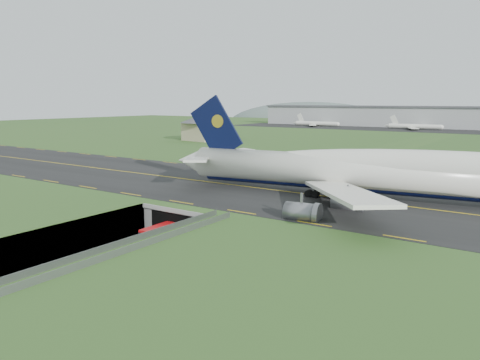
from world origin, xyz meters
The scene contains 10 objects.
ground centered at (0.00, 0.00, 0.00)m, with size 900.00×900.00×0.00m, color #2D5220.
airfield_deck centered at (0.00, 0.00, 3.00)m, with size 800.00×800.00×6.00m, color gray.
trench_road centered at (0.00, -7.50, 0.10)m, with size 12.00×75.00×0.20m, color slate.
taxiway centered at (0.00, 33.00, 6.09)m, with size 800.00×44.00×0.18m, color black.
tunnel_portal centered at (0.00, 16.71, 3.33)m, with size 17.00×22.30×6.00m.
guideway centered at (11.00, -19.11, 5.32)m, with size 3.00×53.00×7.05m.
jumbo_jet centered at (31.29, 36.20, 11.75)m, with size 102.04×63.80×21.31m.
shuttle_tram centered at (-0.39, 4.57, 1.79)m, with size 3.26×8.10×3.27m.
service_building centered at (-87.44, 125.81, 13.83)m, with size 27.24×27.24×13.22m.
cargo_terminal centered at (-0.11, 299.41, 13.96)m, with size 320.00×67.00×15.60m.
Camera 1 is at (57.04, -53.85, 25.45)m, focal length 35.00 mm.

